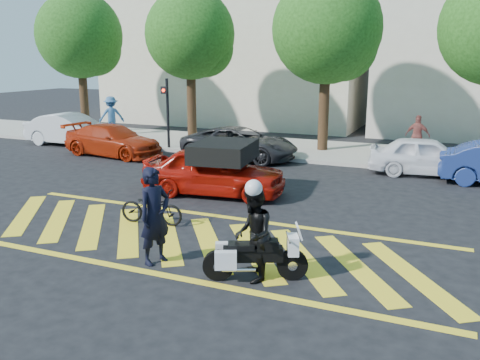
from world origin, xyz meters
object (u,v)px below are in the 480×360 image
at_px(bicycle, 151,207).
at_px(red_convertible, 214,171).
at_px(parked_left, 113,140).
at_px(parked_mid_left, 240,143).
at_px(parked_far_left, 71,130).
at_px(parked_mid_right, 427,156).
at_px(police_motorcycle, 254,256).
at_px(officer_bike, 155,216).
at_px(officer_moto, 253,234).

xyz_separation_m(bicycle, red_convertible, (0.20, 3.18, 0.30)).
distance_m(parked_left, parked_mid_left, 5.46).
xyz_separation_m(bicycle, parked_mid_left, (-1.30, 8.55, 0.23)).
bearing_deg(parked_left, bicycle, -132.00).
height_order(parked_far_left, parked_mid_right, parked_far_left).
xyz_separation_m(police_motorcycle, red_convertible, (-3.40, 5.22, 0.26)).
height_order(parked_left, parked_mid_left, parked_mid_left).
bearing_deg(parked_mid_left, officer_bike, -164.92).
relative_size(police_motorcycle, parked_far_left, 0.41).
height_order(bicycle, red_convertible, red_convertible).
height_order(officer_bike, parked_mid_right, officer_bike).
relative_size(officer_bike, parked_left, 0.44).
bearing_deg(parked_mid_left, officer_moto, -154.69).
relative_size(police_motorcycle, red_convertible, 0.43).
distance_m(police_motorcycle, parked_mid_right, 10.85).
bearing_deg(officer_bike, parked_left, 59.26).
xyz_separation_m(bicycle, parked_mid_right, (5.95, 8.55, 0.25)).
relative_size(officer_bike, police_motorcycle, 1.07).
bearing_deg(parked_mid_right, parked_far_left, 83.68).
distance_m(police_motorcycle, parked_left, 13.71).
relative_size(officer_moto, parked_left, 0.40).
relative_size(officer_bike, bicycle, 1.20).
height_order(bicycle, parked_left, parked_left).
xyz_separation_m(officer_bike, parked_mid_left, (-2.75, 10.61, -0.34)).
distance_m(parked_left, parked_mid_right, 12.61).
height_order(officer_bike, officer_moto, officer_bike).
distance_m(bicycle, parked_left, 9.72).
relative_size(bicycle, parked_far_left, 0.37).
xyz_separation_m(officer_bike, parked_mid_right, (4.50, 10.61, -0.31)).
bearing_deg(parked_mid_left, parked_far_left, 90.56).
distance_m(bicycle, police_motorcycle, 4.13).
bearing_deg(police_motorcycle, bicycle, 125.99).
distance_m(parked_mid_left, parked_mid_right, 7.25).
distance_m(bicycle, parked_mid_right, 10.42).
relative_size(bicycle, officer_moto, 0.93).
xyz_separation_m(officer_bike, parked_far_left, (-11.50, 10.61, -0.25)).
xyz_separation_m(parked_far_left, parked_mid_left, (8.75, 0.00, -0.08)).
bearing_deg(police_motorcycle, officer_bike, 156.02).
bearing_deg(parked_far_left, officer_moto, -129.61).
xyz_separation_m(officer_bike, officer_moto, (2.13, 0.03, -0.10)).
bearing_deg(parked_mid_left, parked_mid_right, -89.44).
bearing_deg(parked_left, officer_moto, -126.73).
xyz_separation_m(red_convertible, parked_left, (-6.78, 3.97, -0.08)).
bearing_deg(bicycle, parked_mid_left, 2.21).
bearing_deg(parked_left, parked_mid_right, -78.26).
xyz_separation_m(parked_left, parked_mid_right, (12.53, 1.40, 0.03)).
bearing_deg(officer_moto, bicycle, -143.97).
relative_size(parked_far_left, parked_mid_left, 0.95).
relative_size(bicycle, parked_mid_left, 0.35).
bearing_deg(parked_left, parked_far_left, 73.39).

